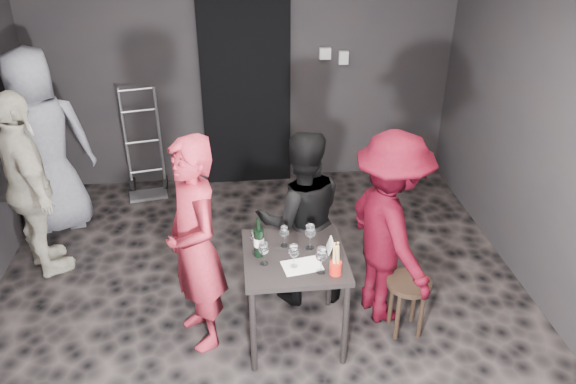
{
  "coord_description": "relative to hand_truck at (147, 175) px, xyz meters",
  "views": [
    {
      "loc": [
        -0.16,
        -3.38,
        3.06
      ],
      "look_at": [
        0.22,
        0.25,
        1.02
      ],
      "focal_mm": 35.0,
      "sensor_mm": 36.0,
      "label": 1
    }
  ],
  "objects": [
    {
      "name": "floor",
      "position": [
        1.13,
        -2.23,
        -0.22
      ],
      "size": [
        4.5,
        5.0,
        0.02
      ],
      "primitive_type": "cube",
      "color": "black",
      "rests_on": "ground"
    },
    {
      "name": "wall_back",
      "position": [
        1.13,
        0.27,
        1.13
      ],
      "size": [
        4.5,
        0.04,
        2.7
      ],
      "primitive_type": "cube",
      "color": "black",
      "rests_on": "ground"
    },
    {
      "name": "wall_right",
      "position": [
        3.38,
        -2.23,
        1.13
      ],
      "size": [
        0.04,
        5.0,
        2.7
      ],
      "primitive_type": "cube",
      "color": "black",
      "rests_on": "ground"
    },
    {
      "name": "doorway",
      "position": [
        1.13,
        0.21,
        0.83
      ],
      "size": [
        0.95,
        0.1,
        2.1
      ],
      "primitive_type": "cube",
      "color": "black",
      "rests_on": "ground"
    },
    {
      "name": "wallbox_upper",
      "position": [
        1.98,
        0.22,
        1.23
      ],
      "size": [
        0.12,
        0.06,
        0.12
      ],
      "primitive_type": "cube",
      "color": "#B7B7B2",
      "rests_on": "wall_back"
    },
    {
      "name": "wallbox_lower",
      "position": [
        2.18,
        0.22,
        1.18
      ],
      "size": [
        0.1,
        0.06,
        0.14
      ],
      "primitive_type": "cube",
      "color": "#B7B7B2",
      "rests_on": "wall_back"
    },
    {
      "name": "hand_truck",
      "position": [
        0.0,
        0.0,
        0.0
      ],
      "size": [
        0.4,
        0.34,
        1.2
      ],
      "rotation": [
        0.0,
        0.0,
        0.19
      ],
      "color": "#B2B2B7",
      "rests_on": "floor"
    },
    {
      "name": "tasting_table",
      "position": [
        1.35,
        -2.4,
        0.43
      ],
      "size": [
        0.72,
        0.72,
        0.75
      ],
      "rotation": [
        0.0,
        0.0,
        -0.0
      ],
      "color": "black",
      "rests_on": "floor"
    },
    {
      "name": "stool",
      "position": [
        2.21,
        -2.43,
        0.15
      ],
      "size": [
        0.33,
        0.33,
        0.47
      ],
      "rotation": [
        0.0,
        0.0,
        -0.29
      ],
      "color": "black",
      "rests_on": "floor"
    },
    {
      "name": "server_red",
      "position": [
        0.66,
        -2.33,
        0.68
      ],
      "size": [
        0.66,
        0.77,
        1.8
      ],
      "primitive_type": "imported",
      "rotation": [
        0.0,
        0.0,
        -1.15
      ],
      "color": "#A92336",
      "rests_on": "floor"
    },
    {
      "name": "woman_black",
      "position": [
        1.46,
        -1.91,
        0.5
      ],
      "size": [
        0.72,
        0.42,
        1.44
      ],
      "primitive_type": "imported",
      "rotation": [
        0.0,
        0.0,
        3.19
      ],
      "color": "black",
      "rests_on": "floor"
    },
    {
      "name": "man_maroon",
      "position": [
        2.09,
        -2.2,
        0.59
      ],
      "size": [
        0.73,
        1.13,
        1.61
      ],
      "primitive_type": "imported",
      "rotation": [
        0.0,
        0.0,
        1.83
      ],
      "color": "#3F0410",
      "rests_on": "floor"
    },
    {
      "name": "bystander_cream",
      "position": [
        -0.74,
        -1.33,
        0.7
      ],
      "size": [
        1.02,
        1.18,
        1.83
      ],
      "primitive_type": "imported",
      "rotation": [
        0.0,
        0.0,
        2.15
      ],
      "color": "beige",
      "rests_on": "floor"
    },
    {
      "name": "bystander_grey",
      "position": [
        -0.81,
        -0.6,
        0.87
      ],
      "size": [
        1.16,
        0.79,
        2.17
      ],
      "primitive_type": "imported",
      "rotation": [
        0.0,
        0.0,
        3.36
      ],
      "color": "gray",
      "rests_on": "floor"
    },
    {
      "name": "tasting_mat",
      "position": [
        1.39,
        -2.54,
        0.53
      ],
      "size": [
        0.29,
        0.22,
        0.0
      ],
      "primitive_type": "cube",
      "rotation": [
        0.0,
        0.0,
        0.18
      ],
      "color": "white",
      "rests_on": "tasting_table"
    },
    {
      "name": "wine_glass_a",
      "position": [
        1.13,
        -2.49,
        0.63
      ],
      "size": [
        0.08,
        0.08,
        0.19
      ],
      "primitive_type": null,
      "rotation": [
        0.0,
        0.0,
        -0.07
      ],
      "color": "white",
      "rests_on": "tasting_table"
    },
    {
      "name": "wine_glass_b",
      "position": [
        1.08,
        -2.35,
        0.63
      ],
      "size": [
        0.08,
        0.08,
        0.19
      ],
      "primitive_type": null,
      "rotation": [
        0.0,
        0.0,
        -0.19
      ],
      "color": "white",
      "rests_on": "tasting_table"
    },
    {
      "name": "wine_glass_c",
      "position": [
        1.29,
        -2.28,
        0.62
      ],
      "size": [
        0.08,
        0.08,
        0.18
      ],
      "primitive_type": null,
      "rotation": [
        0.0,
        0.0,
        -0.19
      ],
      "color": "white",
      "rests_on": "tasting_table"
    },
    {
      "name": "wine_glass_d",
      "position": [
        1.33,
        -2.54,
        0.63
      ],
      "size": [
        0.08,
        0.08,
        0.19
      ],
      "primitive_type": null,
      "rotation": [
        0.0,
        0.0,
        -0.18
      ],
      "color": "white",
      "rests_on": "tasting_table"
    },
    {
      "name": "wine_glass_e",
      "position": [
        1.51,
        -2.62,
        0.64
      ],
      "size": [
        0.1,
        0.1,
        0.21
      ],
      "primitive_type": null,
      "rotation": [
        0.0,
        0.0,
        0.23
      ],
      "color": "white",
      "rests_on": "tasting_table"
    },
    {
      "name": "wine_glass_f",
      "position": [
        1.47,
        -2.34,
        0.64
      ],
      "size": [
        0.09,
        0.09,
        0.21
      ],
      "primitive_type": null,
      "rotation": [
        0.0,
        0.0,
        -0.05
      ],
      "color": "white",
      "rests_on": "tasting_table"
    },
    {
      "name": "wine_bottle",
      "position": [
        1.11,
        -2.38,
        0.64
      ],
      "size": [
        0.07,
        0.07,
        0.3
      ],
      "rotation": [
        0.0,
        0.0,
        0.28
      ],
      "color": "black",
      "rests_on": "tasting_table"
    },
    {
      "name": "breadstick_cup",
      "position": [
        1.6,
        -2.64,
        0.65
      ],
      "size": [
        0.08,
        0.08,
        0.26
      ],
      "rotation": [
        0.0,
        0.0,
        0.1
      ],
      "color": "red",
      "rests_on": "tasting_table"
    },
    {
      "name": "reserved_card",
      "position": [
        1.61,
        -2.38,
        0.58
      ],
      "size": [
        0.08,
        0.12,
        0.09
      ],
      "primitive_type": null,
      "rotation": [
        0.0,
        0.0,
        -0.03
      ],
      "color": "white",
      "rests_on": "tasting_table"
    }
  ]
}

